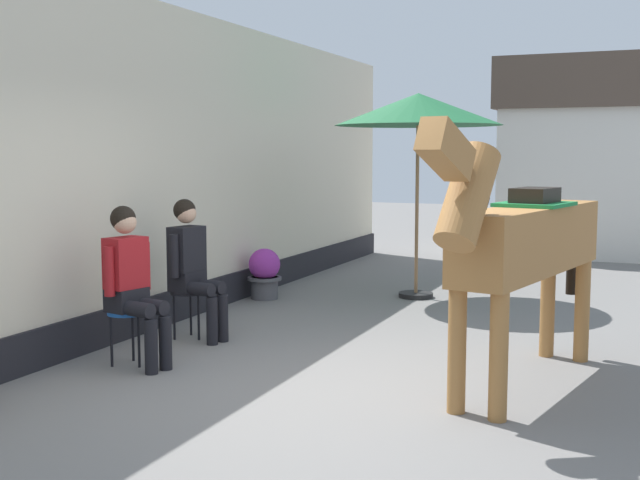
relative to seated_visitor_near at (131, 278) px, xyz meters
The scene contains 8 objects.
ground_plane 3.42m from the seated_visitor_near, 58.93° to the left, with size 40.00×40.00×0.00m, color slate.
pub_facade_wall 1.76m from the seated_visitor_near, 121.63° to the left, with size 0.34×14.00×3.40m.
distant_cottage 10.35m from the seated_visitor_near, 72.39° to the left, with size 3.40×2.60×3.50m.
seated_visitor_near is the anchor object (origin of this frame).
seated_visitor_far 1.08m from the seated_visitor_near, 93.22° to the left, with size 0.61×0.48×1.39m.
saddled_horse_center 3.28m from the seated_visitor_near, 11.22° to the left, with size 0.89×2.96×2.06m.
flower_planter_farthest 3.40m from the seated_visitor_near, 96.82° to the left, with size 0.43×0.43×0.64m.
cafe_parasol 4.66m from the seated_visitor_near, 72.17° to the left, with size 2.10×2.10×2.58m.
Camera 1 is at (2.40, -5.52, 1.84)m, focal length 45.23 mm.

